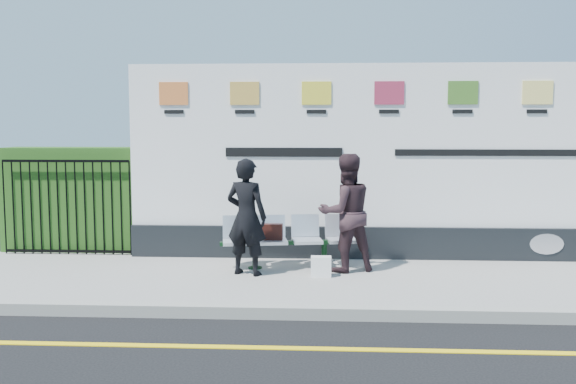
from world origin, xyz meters
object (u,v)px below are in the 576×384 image
object	(u,v)px
woman_left	(246,217)
woman_right	(346,213)
billboard	(387,175)
bench	(290,253)

from	to	relation	value
woman_left	woman_right	bearing A→B (deg)	-148.14
billboard	woman_right	bearing A→B (deg)	-125.33
bench	woman_right	bearing A→B (deg)	-20.97
billboard	bench	distance (m)	1.99
billboard	bench	xyz separation A→B (m)	(-1.47, -0.77, -1.09)
bench	woman_right	distance (m)	1.03
billboard	woman_left	xyz separation A→B (m)	(-2.04, -1.24, -0.49)
bench	billboard	bearing A→B (deg)	18.59
billboard	woman_left	bearing A→B (deg)	-148.68
bench	woman_right	size ratio (longest dim) A/B	1.16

